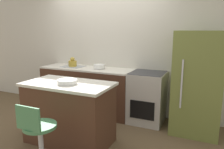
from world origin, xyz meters
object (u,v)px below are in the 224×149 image
object	(u,v)px
stool_chair	(39,138)
kettle	(73,63)
mixing_bowl	(99,66)
refrigerator	(197,83)
oven_range	(147,97)

from	to	relation	value
stool_chair	kettle	bearing A→B (deg)	113.43
kettle	mixing_bowl	distance (m)	0.63
kettle	mixing_bowl	xyz separation A→B (m)	(0.63, 0.00, -0.04)
mixing_bowl	kettle	bearing A→B (deg)	180.00
stool_chair	mixing_bowl	distance (m)	2.05
refrigerator	stool_chair	world-z (taller)	refrigerator
kettle	oven_range	bearing A→B (deg)	-0.19
refrigerator	mixing_bowl	xyz separation A→B (m)	(-1.82, 0.05, 0.14)
refrigerator	kettle	distance (m)	2.46
mixing_bowl	oven_range	bearing A→B (deg)	-0.31
mixing_bowl	refrigerator	bearing A→B (deg)	-1.71
refrigerator	stool_chair	distance (m)	2.53
oven_range	stool_chair	size ratio (longest dim) A/B	1.07
stool_chair	refrigerator	bearing A→B (deg)	50.04
oven_range	mixing_bowl	distance (m)	1.10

